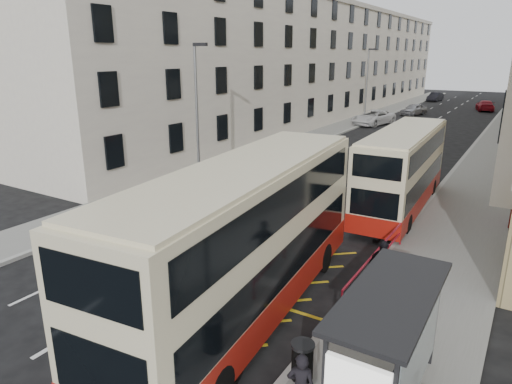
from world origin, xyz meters
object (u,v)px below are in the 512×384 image
Objects in this scene: car_dark at (435,97)px; car_red at (485,106)px; white_van at (373,118)px; car_silver at (414,109)px; bus_shelter at (391,334)px; double_decker_rear at (403,170)px; litter_bin at (302,360)px; double_decker_front at (246,241)px; street_lamp_far at (367,82)px; pedestrian_far at (383,267)px; street_lamp_near at (197,107)px.

car_dark is 0.90× the size of car_red.
white_van reaches higher than car_red.
car_red is at bearing 72.06° from car_silver.
bus_shelter reaches higher than car_dark.
double_decker_rear reaches higher than litter_bin.
white_van reaches higher than car_dark.
bus_shelter is 5.19m from double_decker_front.
car_dark is (1.70, 30.89, -3.90)m from street_lamp_far.
street_lamp_near is at bearing -7.13° from pedestrian_far.
car_red is (10.27, 50.41, -3.91)m from street_lamp_near.
white_van is (-11.94, 36.68, -0.23)m from pedestrian_far.
car_red is (9.12, 20.98, -0.10)m from white_van.
litter_bin is at bearing 107.43° from pedestrian_far.
double_decker_rear reaches higher than bus_shelter.
pedestrian_far is 69.09m from car_dark.
bus_shelter is at bearing -78.65° from double_decker_rear.
car_red is at bearing 89.11° from double_decker_rear.
car_red is (10.27, 20.41, -3.91)m from street_lamp_far.
street_lamp_near and street_lamp_far have the same top height.
double_decker_rear reaches higher than white_van.
street_lamp_far reaches higher than bus_shelter.
street_lamp_far is 8.43× the size of litter_bin.
double_decker_rear reaches higher than car_red.
street_lamp_far is 0.67× the size of double_decker_front.
street_lamp_near reaches higher than pedestrian_far.
street_lamp_far is at bearing -87.64° from car_silver.
litter_bin is (12.70, -42.26, -3.99)m from street_lamp_far.
car_silver is at bearing 100.09° from double_decker_rear.
car_silver is at bearing 74.11° from street_lamp_far.
bus_shelter reaches higher than pedestrian_far.
double_decker_rear reaches higher than pedestrian_far.
street_lamp_far is 1.79× the size of car_dark.
bus_shelter is 0.97× the size of car_silver.
street_lamp_far is (-14.69, 42.39, 2.50)m from bus_shelter.
bus_shelter is 62.97m from car_red.
double_decker_rear is 1.74× the size of white_van.
street_lamp_near is 18.10m from litter_bin.
car_silver is (1.81, 10.98, -0.07)m from white_van.
street_lamp_near reaches higher than double_decker_front.
double_decker_front is at bearing 66.39° from pedestrian_far.
car_silver is at bearing 92.36° from double_decker_front.
street_lamp_near is at bearing 128.33° from double_decker_front.
street_lamp_near is 0.67× the size of double_decker_front.
white_van is (-13.54, 41.82, -1.32)m from bus_shelter.
car_red is at bearing -44.95° from car_dark.
pedestrian_far is at bearing -74.74° from car_dark.
street_lamp_near is at bearing -90.00° from street_lamp_far.
car_red is (7.31, 9.99, -0.02)m from car_silver.
litter_bin is at bearing -60.78° from white_van.
car_dark is (-8.23, 71.26, -1.64)m from double_decker_front.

